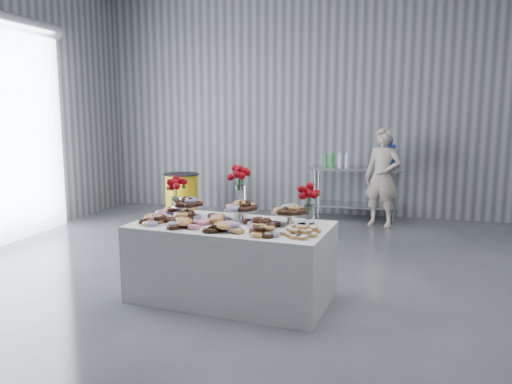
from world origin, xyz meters
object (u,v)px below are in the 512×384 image
at_px(display_table, 232,261).
at_px(trash_barrel, 182,196).
at_px(prep_table, 355,184).
at_px(water_jug, 387,153).
at_px(person, 382,177).

distance_m(display_table, trash_barrel, 3.94).
bearing_deg(trash_barrel, prep_table, 12.71).
bearing_deg(trash_barrel, water_jug, 10.89).
bearing_deg(prep_table, person, -40.74).
bearing_deg(trash_barrel, person, 4.51).
distance_m(water_jug, trash_barrel, 3.55).
distance_m(water_jug, person, 0.53).
xyz_separation_m(water_jug, trash_barrel, (-3.41, -0.66, -0.76)).
xyz_separation_m(water_jug, person, (-0.05, -0.39, -0.36)).
distance_m(prep_table, trash_barrel, 2.99).
relative_size(display_table, person, 1.20).
bearing_deg(person, prep_table, 159.94).
distance_m(prep_table, person, 0.62).
height_order(display_table, trash_barrel, trash_barrel).
xyz_separation_m(display_table, trash_barrel, (-2.01, 3.38, 0.01)).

